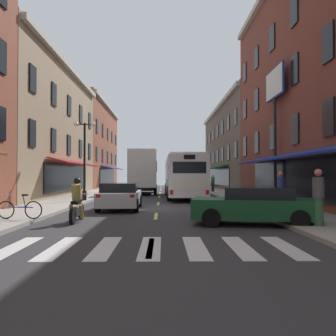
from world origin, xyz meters
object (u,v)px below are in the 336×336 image
object	(u,v)px
motorcycle_rider	(77,203)
street_lamp_twin	(84,157)
sedan_near	(254,205)
sedan_mid	(120,196)
pedestrian_near	(213,183)
pedestrian_mid	(318,196)
box_truck	(144,172)
pedestrian_far	(281,190)
transit_bus	(183,176)
billboard_sign	(275,98)
bicycle_near	(20,209)

from	to	relation	value
motorcycle_rider	street_lamp_twin	bearing A→B (deg)	101.02
sedan_near	sedan_mid	size ratio (longest dim) A/B	1.05
motorcycle_rider	pedestrian_near	bearing A→B (deg)	68.87
pedestrian_mid	street_lamp_twin	size ratio (longest dim) A/B	0.36
box_truck	sedan_mid	world-z (taller)	box_truck
pedestrian_far	street_lamp_twin	world-z (taller)	street_lamp_twin
transit_bus	motorcycle_rider	world-z (taller)	transit_bus
sedan_mid	street_lamp_twin	distance (m)	5.83
transit_bus	sedan_near	xyz separation A→B (m)	(1.68, -15.00, -1.00)
pedestrian_mid	billboard_sign	bearing A→B (deg)	-134.04
pedestrian_near	box_truck	bearing A→B (deg)	-159.61
sedan_near	bicycle_near	size ratio (longest dim) A/B	2.63
box_truck	pedestrian_mid	distance (m)	22.43
pedestrian_near	pedestrian_far	world-z (taller)	pedestrian_far
street_lamp_twin	motorcycle_rider	bearing A→B (deg)	-78.98
sedan_mid	bicycle_near	xyz separation A→B (m)	(-3.12, -4.84, -0.20)
motorcycle_rider	street_lamp_twin	xyz separation A→B (m)	(-1.80, 9.22, 2.22)
transit_bus	box_truck	world-z (taller)	box_truck
transit_bus	pedestrian_far	xyz separation A→B (m)	(4.03, -10.84, -0.62)
bicycle_near	pedestrian_mid	bearing A→B (deg)	-10.41
sedan_near	sedan_mid	xyz separation A→B (m)	(-5.40, 5.53, 0.01)
billboard_sign	box_truck	distance (m)	15.02
pedestrian_far	motorcycle_rider	bearing A→B (deg)	141.54
sedan_mid	motorcycle_rider	distance (m)	4.77
pedestrian_near	street_lamp_twin	xyz separation A→B (m)	(-9.88, -11.72, 1.93)
motorcycle_rider	street_lamp_twin	distance (m)	9.65
pedestrian_far	street_lamp_twin	bearing A→B (deg)	91.88
bicycle_near	pedestrian_near	distance (m)	23.44
pedestrian_mid	street_lamp_twin	world-z (taller)	street_lamp_twin
billboard_sign	sedan_near	distance (m)	10.94
transit_bus	pedestrian_far	world-z (taller)	transit_bus
box_truck	sedan_near	xyz separation A→B (m)	(5.04, -20.16, -1.34)
street_lamp_twin	pedestrian_mid	bearing A→B (deg)	-48.48
sedan_mid	motorcycle_rider	bearing A→B (deg)	-102.80
sedan_near	bicycle_near	distance (m)	8.55
sedan_near	bicycle_near	xyz separation A→B (m)	(-8.52, 0.69, -0.19)
motorcycle_rider	sedan_near	bearing A→B (deg)	-7.74
transit_bus	billboard_sign	bearing A→B (deg)	-50.77
billboard_sign	sedan_near	world-z (taller)	billboard_sign
sedan_mid	box_truck	bearing A→B (deg)	88.60
motorcycle_rider	billboard_sign	bearing A→B (deg)	37.85
pedestrian_near	transit_bus	bearing A→B (deg)	-109.40
motorcycle_rider	transit_bus	bearing A→B (deg)	71.29
sedan_mid	pedestrian_near	xyz separation A→B (m)	(7.03, 16.28, 0.30)
pedestrian_mid	street_lamp_twin	xyz separation A→B (m)	(-10.00, 11.29, 1.84)
sedan_near	sedan_mid	world-z (taller)	sedan_mid
bicycle_near	box_truck	bearing A→B (deg)	79.89
pedestrian_far	transit_bus	bearing A→B (deg)	51.51
transit_bus	street_lamp_twin	bearing A→B (deg)	-143.30
sedan_near	motorcycle_rider	bearing A→B (deg)	172.26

